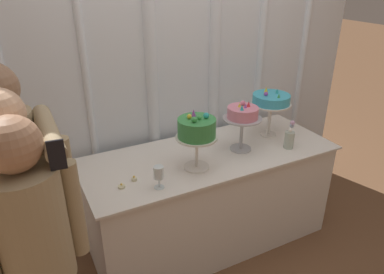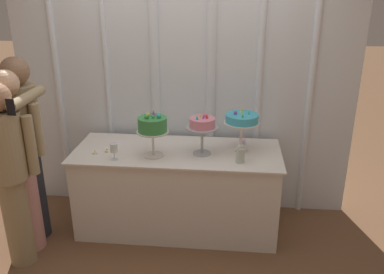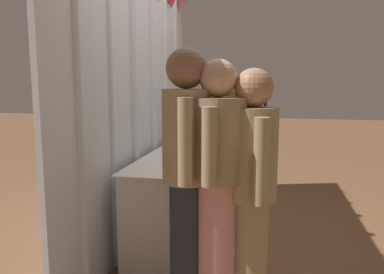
{
  "view_description": "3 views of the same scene",
  "coord_description": "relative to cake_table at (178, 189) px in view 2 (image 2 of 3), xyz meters",
  "views": [
    {
      "loc": [
        -1.2,
        -1.92,
        2.04
      ],
      "look_at": [
        -0.1,
        0.21,
        0.91
      ],
      "focal_mm": 33.64,
      "sensor_mm": 36.0,
      "label": 1
    },
    {
      "loc": [
        0.47,
        -3.28,
        2.26
      ],
      "look_at": [
        0.13,
        0.19,
        0.9
      ],
      "focal_mm": 38.2,
      "sensor_mm": 36.0,
      "label": 2
    },
    {
      "loc": [
        -3.48,
        -0.66,
        1.49
      ],
      "look_at": [
        -0.03,
        0.06,
        0.97
      ],
      "focal_mm": 35.94,
      "sensor_mm": 36.0,
      "label": 3
    }
  ],
  "objects": [
    {
      "name": "cake_display_rightmost",
      "position": [
        0.57,
        0.06,
        0.69
      ],
      "size": [
        0.32,
        0.32,
        0.39
      ],
      "color": "silver",
      "rests_on": "cake_table"
    },
    {
      "name": "tealight_near_left",
      "position": [
        -0.62,
        -0.1,
        0.41
      ],
      "size": [
        0.04,
        0.04,
        0.04
      ],
      "color": "beige",
      "rests_on": "cake_table"
    },
    {
      "name": "ground_plane",
      "position": [
        0.0,
        -0.1,
        -0.4
      ],
      "size": [
        24.0,
        24.0,
        0.0
      ],
      "primitive_type": "plane",
      "color": "brown"
    },
    {
      "name": "draped_curtain",
      "position": [
        0.01,
        0.46,
        1.08
      ],
      "size": [
        3.32,
        0.19,
        2.78
      ],
      "color": "silver",
      "rests_on": "ground_plane"
    },
    {
      "name": "cake_table",
      "position": [
        0.0,
        0.0,
        0.0
      ],
      "size": [
        1.88,
        0.75,
        0.8
      ],
      "color": "white",
      "rests_on": "ground_plane"
    },
    {
      "name": "flower_vase",
      "position": [
        0.57,
        -0.19,
        0.48
      ],
      "size": [
        0.08,
        0.07,
        0.22
      ],
      "color": "#B2C1B2",
      "rests_on": "cake_table"
    },
    {
      "name": "cake_display_center",
      "position": [
        0.23,
        -0.05,
        0.67
      ],
      "size": [
        0.28,
        0.28,
        0.38
      ],
      "color": "#B2B2B7",
      "rests_on": "cake_table"
    },
    {
      "name": "cake_display_leftmost",
      "position": [
        -0.19,
        -0.14,
        0.68
      ],
      "size": [
        0.28,
        0.28,
        0.41
      ],
      "color": "silver",
      "rests_on": "cake_table"
    },
    {
      "name": "guest_man_pink_jacket",
      "position": [
        -1.27,
        -0.45,
        0.48
      ],
      "size": [
        0.51,
        0.37,
        1.61
      ],
      "color": "#D6938E",
      "rests_on": "ground_plane"
    },
    {
      "name": "guest_girl_blue_dress",
      "position": [
        -1.28,
        -0.28,
        0.56
      ],
      "size": [
        0.45,
        0.63,
        1.68
      ],
      "color": "#282D38",
      "rests_on": "ground_plane"
    },
    {
      "name": "guest_man_dark_suit",
      "position": [
        -1.24,
        -0.65,
        0.47
      ],
      "size": [
        0.45,
        0.37,
        1.56
      ],
      "color": "#9E8966",
      "rests_on": "ground_plane"
    },
    {
      "name": "wine_glass",
      "position": [
        -0.51,
        -0.25,
        0.5
      ],
      "size": [
        0.06,
        0.06,
        0.15
      ],
      "color": "silver",
      "rests_on": "cake_table"
    },
    {
      "name": "tealight_far_left",
      "position": [
        -0.72,
        -0.14,
        0.41
      ],
      "size": [
        0.05,
        0.05,
        0.03
      ],
      "color": "beige",
      "rests_on": "cake_table"
    }
  ]
}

